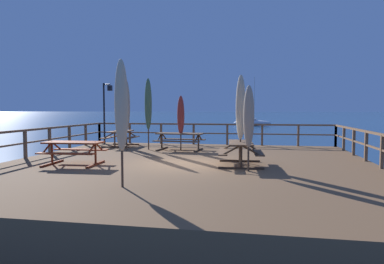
% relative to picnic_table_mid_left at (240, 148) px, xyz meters
% --- Properties ---
extents(ground_plane, '(600.00, 600.00, 0.00)m').
position_rel_picnic_table_mid_left_xyz_m(ground_plane, '(-1.81, 0.11, -1.39)').
color(ground_plane, navy).
extents(wooden_deck, '(12.59, 12.80, 0.83)m').
position_rel_picnic_table_mid_left_xyz_m(wooden_deck, '(-1.81, 0.11, -0.97)').
color(wooden_deck, brown).
rests_on(wooden_deck, ground).
extents(railing_waterside_far, '(12.39, 0.10, 1.09)m').
position_rel_picnic_table_mid_left_xyz_m(railing_waterside_far, '(-1.81, 6.36, 0.19)').
color(railing_waterside_far, brown).
rests_on(railing_waterside_far, wooden_deck).
extents(railing_side_left, '(0.10, 12.60, 1.09)m').
position_rel_picnic_table_mid_left_xyz_m(railing_side_left, '(-7.96, 0.11, 0.18)').
color(railing_side_left, brown).
rests_on(railing_side_left, wooden_deck).
extents(railing_side_right, '(0.10, 12.60, 1.09)m').
position_rel_picnic_table_mid_left_xyz_m(railing_side_right, '(4.33, 0.11, 0.18)').
color(railing_side_right, brown).
rests_on(railing_side_right, wooden_deck).
extents(picnic_table_mid_left, '(1.53, 1.96, 0.78)m').
position_rel_picnic_table_mid_left_xyz_m(picnic_table_mid_left, '(0.00, 0.00, 0.00)').
color(picnic_table_mid_left, brown).
rests_on(picnic_table_mid_left, wooden_deck).
extents(picnic_table_front_left, '(1.43, 1.76, 0.78)m').
position_rel_picnic_table_mid_left_xyz_m(picnic_table_front_left, '(-6.08, 4.74, -0.00)').
color(picnic_table_front_left, brown).
rests_on(picnic_table_front_left, wooden_deck).
extents(picnic_table_mid_right, '(1.95, 1.49, 0.78)m').
position_rel_picnic_table_mid_left_xyz_m(picnic_table_mid_right, '(-5.45, -0.89, 0.00)').
color(picnic_table_mid_right, '#993819').
rests_on(picnic_table_mid_right, wooden_deck).
extents(picnic_table_back_right, '(2.19, 1.57, 0.78)m').
position_rel_picnic_table_mid_left_xyz_m(picnic_table_back_right, '(-2.85, 3.72, 0.01)').
color(picnic_table_back_right, brown).
rests_on(picnic_table_back_right, wooden_deck).
extents(patio_umbrella_short_mid, '(0.32, 0.32, 2.96)m').
position_rel_picnic_table_mid_left_xyz_m(patio_umbrella_short_mid, '(-0.01, 0.01, 1.32)').
color(patio_umbrella_short_mid, '#4C3828').
rests_on(patio_umbrella_short_mid, wooden_deck).
extents(patio_umbrella_tall_mid_left, '(0.32, 0.32, 2.50)m').
position_rel_picnic_table_mid_left_xyz_m(patio_umbrella_tall_mid_left, '(-6.01, 4.68, 1.03)').
color(patio_umbrella_tall_mid_left, '#4C3828').
rests_on(patio_umbrella_tall_mid_left, wooden_deck).
extents(patio_umbrella_tall_back_right, '(0.32, 0.32, 3.14)m').
position_rel_picnic_table_mid_left_xyz_m(patio_umbrella_tall_back_right, '(-5.13, 3.13, 1.44)').
color(patio_umbrella_tall_back_right, '#4C3828').
rests_on(patio_umbrella_tall_back_right, wooden_deck).
extents(patio_umbrella_tall_front, '(0.32, 0.32, 2.44)m').
position_rel_picnic_table_mid_left_xyz_m(patio_umbrella_tall_front, '(-2.79, 3.67, 0.99)').
color(patio_umbrella_tall_front, '#4C3828').
rests_on(patio_umbrella_tall_front, wooden_deck).
extents(patio_umbrella_short_back, '(0.32, 0.32, 3.22)m').
position_rel_picnic_table_mid_left_xyz_m(patio_umbrella_short_back, '(-4.28, 3.60, 1.49)').
color(patio_umbrella_short_back, '#4C3828').
rests_on(patio_umbrella_short_back, wooden_deck).
extents(patio_umbrella_tall_back_left, '(0.32, 0.32, 3.01)m').
position_rel_picnic_table_mid_left_xyz_m(patio_umbrella_tall_back_left, '(-2.62, -3.71, 1.36)').
color(patio_umbrella_tall_back_left, '#4C3828').
rests_on(patio_umbrella_tall_back_left, wooden_deck).
extents(patio_umbrella_tall_mid_right, '(0.32, 0.32, 2.55)m').
position_rel_picnic_table_mid_left_xyz_m(patio_umbrella_tall_mid_right, '(0.28, -1.11, 1.06)').
color(patio_umbrella_tall_mid_right, '#4C3828').
rests_on(patio_umbrella_tall_mid_right, wooden_deck).
extents(lamp_post_hooked, '(0.62, 0.43, 3.20)m').
position_rel_picnic_table_mid_left_xyz_m(lamp_post_hooked, '(-7.24, 5.71, 1.56)').
color(lamp_post_hooked, black).
rests_on(lamp_post_hooked, wooden_deck).
extents(sailboat_distant, '(6.23, 3.13, 7.72)m').
position_rel_picnic_table_mid_left_xyz_m(sailboat_distant, '(-0.00, 44.53, -0.87)').
color(sailboat_distant, silver).
rests_on(sailboat_distant, ground).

